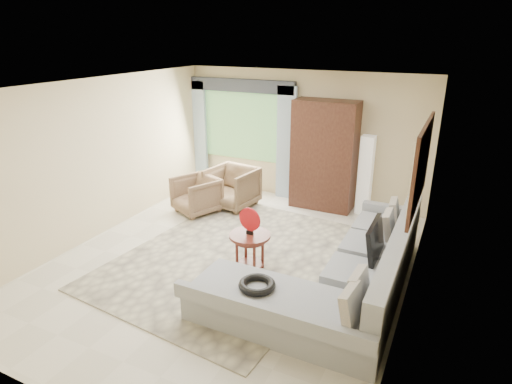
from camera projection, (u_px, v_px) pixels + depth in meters
The scene contains 17 objects.
ground at pixel (231, 262), 6.48m from camera, with size 6.00×6.00×0.00m, color silver.
area_rug at pixel (234, 256), 6.62m from camera, with size 3.00×4.00×0.02m, color beige.
sectional_sofa at pixel (345, 279), 5.50m from camera, with size 2.30×3.46×0.90m.
tv_screen at pixel (375, 240), 5.56m from camera, with size 0.06×0.74×0.48m, color black.
garden_hose at pixel (257, 285), 4.90m from camera, with size 0.43×0.43×0.09m, color black.
coffee_table at pixel (250, 252), 6.12m from camera, with size 0.59×0.59×0.59m.
red_disc at pixel (250, 219), 5.94m from camera, with size 0.34×0.34×0.03m, color #B01116.
armchair_left at pixel (196, 195), 8.14m from camera, with size 0.75×0.77×0.70m, color olive.
armchair_right at pixel (232, 187), 8.41m from camera, with size 0.85×0.88×0.80m, color olive.
potted_plant at pixel (203, 181), 9.06m from camera, with size 0.54×0.47×0.60m, color #999999.
armoire at pixel (324, 156), 8.18m from camera, with size 1.20×0.55×2.10m, color black.
floor_lamp at pixel (365, 175), 8.01m from camera, with size 0.24×0.24×1.50m, color silver.
window at pixel (242, 126), 9.04m from camera, with size 1.80×0.04×1.40m, color #669E59.
curtain_left at pixel (199, 134), 9.49m from camera, with size 0.40×0.08×2.30m, color #9EB7CC.
curtain_right at pixel (286, 144), 8.63m from camera, with size 0.40×0.08×2.30m, color #9EB7CC.
valance at pixel (240, 85), 8.69m from camera, with size 2.40×0.12×0.26m, color #1E232D.
wall_mirror at pixel (421, 166), 5.15m from camera, with size 0.05×1.70×1.05m.
Camera 1 is at (2.83, -4.96, 3.25)m, focal length 30.00 mm.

